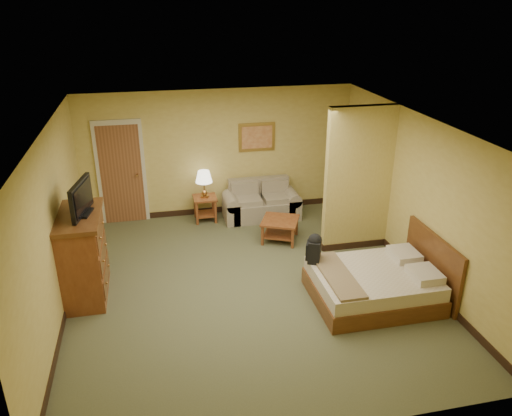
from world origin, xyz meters
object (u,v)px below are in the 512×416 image
object	(u,v)px
dresser	(83,255)
bed	(377,283)
coffee_table	(280,225)
loveseat	(261,206)

from	to	relation	value
dresser	bed	bearing A→B (deg)	-13.87
dresser	bed	xyz separation A→B (m)	(4.30, -1.06, -0.41)
bed	dresser	bearing A→B (deg)	166.13
coffee_table	bed	distance (m)	2.41
loveseat	coffee_table	bearing A→B (deg)	-84.18
loveseat	bed	distance (m)	3.49
dresser	bed	distance (m)	4.45
coffee_table	bed	world-z (taller)	bed
coffee_table	bed	xyz separation A→B (m)	(0.93, -2.23, -0.03)
loveseat	dresser	size ratio (longest dim) A/B	1.14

